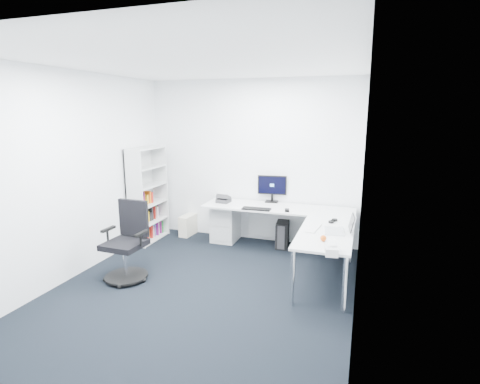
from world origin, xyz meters
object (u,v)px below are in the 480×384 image
(task_chair, at_px, (124,242))
(laptop, at_px, (335,222))
(monitor, at_px, (272,189))
(l_desk, at_px, (272,234))
(bookshelf, at_px, (148,195))

(task_chair, bearing_deg, laptop, 18.31)
(monitor, bearing_deg, l_desk, -81.09)
(bookshelf, bearing_deg, l_desk, -1.32)
(bookshelf, height_order, laptop, bookshelf)
(task_chair, distance_m, laptop, 2.71)
(l_desk, bearing_deg, laptop, -34.55)
(l_desk, relative_size, laptop, 6.78)
(monitor, distance_m, laptop, 1.71)
(bookshelf, xyz_separation_m, laptop, (3.13, -0.71, 0.02))
(l_desk, bearing_deg, bookshelf, 178.68)
(monitor, bearing_deg, task_chair, -131.46)
(l_desk, relative_size, task_chair, 2.30)
(monitor, bearing_deg, laptop, -55.00)
(bookshelf, bearing_deg, monitor, 16.21)
(monitor, relative_size, laptop, 1.37)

